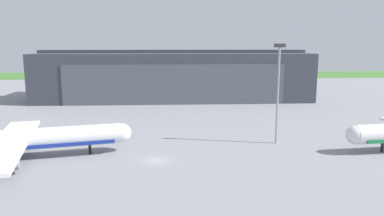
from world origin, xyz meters
TOP-DOWN VIEW (x-y plane):
  - ground_plane at (0.00, 0.00)m, footprint 440.00×440.00m
  - grass_field_strip at (0.00, 188.67)m, footprint 440.00×56.00m
  - maintenance_hangar at (3.91, 80.86)m, footprint 103.89×35.46m
  - airliner_near_left at (-26.53, 2.06)m, footprint 42.06×37.95m
  - apron_light_mast at (25.74, 10.66)m, footprint 2.40×0.50m

SIDE VIEW (x-z plane):
  - ground_plane at x=0.00m, z-range 0.00..0.00m
  - grass_field_strip at x=0.00m, z-range 0.00..0.08m
  - airliner_near_left at x=-26.53m, z-range -2.69..9.99m
  - maintenance_hangar at x=3.91m, z-range -0.46..18.77m
  - apron_light_mast at x=25.74m, z-range 1.68..23.33m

